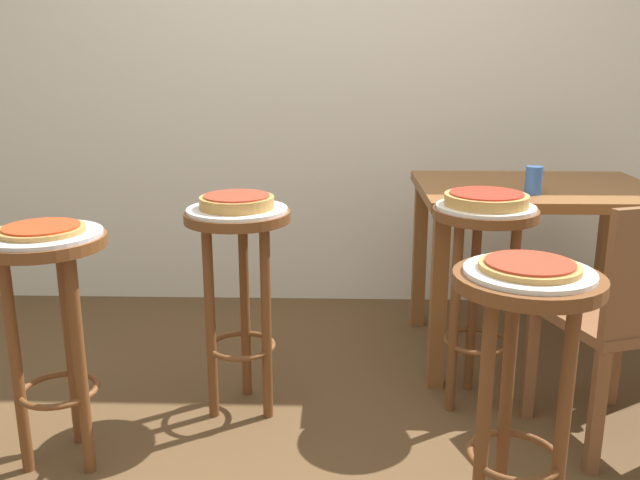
% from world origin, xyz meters
% --- Properties ---
extents(ground_plane, '(6.00, 6.00, 0.00)m').
position_xyz_m(ground_plane, '(0.00, 0.00, 0.00)').
color(ground_plane, brown).
extents(back_wall, '(6.00, 0.10, 3.00)m').
position_xyz_m(back_wall, '(0.00, 1.65, 1.50)').
color(back_wall, silver).
rests_on(back_wall, ground_plane).
extents(stool_foreground, '(0.37, 0.37, 0.75)m').
position_xyz_m(stool_foreground, '(0.56, -0.28, 0.55)').
color(stool_foreground, brown).
rests_on(stool_foreground, ground_plane).
extents(serving_plate_foreground, '(0.32, 0.32, 0.01)m').
position_xyz_m(serving_plate_foreground, '(0.56, -0.28, 0.76)').
color(serving_plate_foreground, white).
rests_on(serving_plate_foreground, stool_foreground).
extents(pizza_foreground, '(0.25, 0.25, 0.02)m').
position_xyz_m(pizza_foreground, '(0.56, -0.28, 0.77)').
color(pizza_foreground, '#B78442').
rests_on(pizza_foreground, serving_plate_foreground).
extents(stool_middle, '(0.37, 0.37, 0.75)m').
position_xyz_m(stool_middle, '(-0.79, 0.04, 0.55)').
color(stool_middle, brown).
rests_on(stool_middle, ground_plane).
extents(serving_plate_middle, '(0.35, 0.35, 0.01)m').
position_xyz_m(serving_plate_middle, '(-0.79, 0.04, 0.76)').
color(serving_plate_middle, silver).
rests_on(serving_plate_middle, stool_middle).
extents(pizza_middle, '(0.25, 0.25, 0.02)m').
position_xyz_m(pizza_middle, '(-0.79, 0.04, 0.77)').
color(pizza_middle, '#B78442').
rests_on(pizza_middle, serving_plate_middle).
extents(stool_leftside, '(0.37, 0.37, 0.75)m').
position_xyz_m(stool_leftside, '(-0.26, 0.40, 0.55)').
color(stool_leftside, brown).
rests_on(stool_leftside, ground_plane).
extents(serving_plate_leftside, '(0.35, 0.35, 0.01)m').
position_xyz_m(serving_plate_leftside, '(-0.26, 0.40, 0.76)').
color(serving_plate_leftside, white).
rests_on(serving_plate_leftside, stool_leftside).
extents(pizza_leftside, '(0.26, 0.26, 0.05)m').
position_xyz_m(pizza_leftside, '(-0.26, 0.40, 0.79)').
color(pizza_leftside, '#B78442').
rests_on(pizza_leftside, serving_plate_leftside).
extents(stool_rear, '(0.37, 0.37, 0.75)m').
position_xyz_m(stool_rear, '(0.61, 0.47, 0.55)').
color(stool_rear, brown).
rests_on(stool_rear, ground_plane).
extents(serving_plate_rear, '(0.35, 0.35, 0.01)m').
position_xyz_m(serving_plate_rear, '(0.61, 0.47, 0.76)').
color(serving_plate_rear, white).
rests_on(serving_plate_rear, stool_rear).
extents(pizza_rear, '(0.29, 0.29, 0.05)m').
position_xyz_m(pizza_rear, '(0.61, 0.47, 0.79)').
color(pizza_rear, tan).
rests_on(pizza_rear, serving_plate_rear).
extents(dining_table, '(0.97, 0.74, 0.75)m').
position_xyz_m(dining_table, '(0.92, 0.93, 0.63)').
color(dining_table, brown).
rests_on(dining_table, ground_plane).
extents(cup_near_edge, '(0.06, 0.06, 0.11)m').
position_xyz_m(cup_near_edge, '(0.84, 0.74, 0.81)').
color(cup_near_edge, '#3360B2').
rests_on(cup_near_edge, dining_table).
extents(condiment_shaker, '(0.04, 0.04, 0.09)m').
position_xyz_m(condiment_shaker, '(0.86, 0.85, 0.80)').
color(condiment_shaker, white).
rests_on(condiment_shaker, dining_table).
extents(wooden_chair, '(0.50, 0.50, 0.85)m').
position_xyz_m(wooden_chair, '(1.03, 0.19, 0.47)').
color(wooden_chair, brown).
rests_on(wooden_chair, ground_plane).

